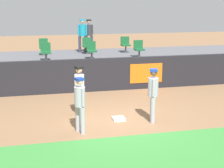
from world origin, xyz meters
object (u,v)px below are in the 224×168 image
seat_back_center (87,45)px  player_runner_visitor (153,91)px  seat_back_left (44,46)px  player_fielder_home (79,87)px  seat_front_center (91,49)px  seat_back_right (125,44)px  first_base (119,119)px  player_coach_visitor (80,101)px  seat_front_left (46,51)px  spectator_hooded (82,33)px  spectator_capped (89,33)px  seat_front_right (139,48)px

seat_back_center → player_runner_visitor: bearing=-82.7°
seat_back_left → player_fielder_home: bearing=-81.6°
seat_front_center → seat_back_right: (2.14, 1.80, 0.00)m
first_base → seat_back_right: seat_back_right is taller
player_fielder_home → player_coach_visitor: 1.61m
seat_front_left → spectator_hooded: size_ratio=0.48×
player_fielder_home → seat_front_left: size_ratio=2.06×
player_runner_visitor → spectator_hooded: bearing=-156.6°
player_runner_visitor → spectator_capped: spectator_capped is taller
seat_front_left → seat_back_center: same height
seat_back_right → seat_front_right: 1.81m
seat_front_left → player_fielder_home: bearing=-78.8°
seat_front_right → seat_back_center: same height
player_runner_visitor → seat_front_center: bearing=-154.1°
seat_back_right → seat_front_left: bearing=-157.1°
seat_front_center → first_base: bearing=-90.1°
player_coach_visitor → seat_back_center: size_ratio=2.02×
seat_back_right → seat_front_left: (-4.26, -1.80, -0.00)m
seat_front_left → seat_back_center: size_ratio=1.00×
player_fielder_home → seat_front_left: (-0.92, 4.61, 0.65)m
spectator_hooded → player_runner_visitor: bearing=99.0°
seat_back_left → seat_front_right: bearing=-21.9°
player_coach_visitor → seat_back_left: seat_back_left is taller
seat_back_right → seat_front_left: size_ratio=1.00×
seat_front_left → spectator_capped: (2.47, 2.88, 0.52)m
spectator_hooded → spectator_capped: bearing=-129.3°
spectator_hooded → seat_front_left: bearing=50.4°
seat_front_left → seat_back_left: bearing=91.1°
seat_back_left → seat_back_center: size_ratio=1.00×
first_base → seat_back_center: seat_back_center is taller
player_runner_visitor → seat_front_left: 6.59m
player_fielder_home → seat_back_center: 6.57m
player_fielder_home → spectator_capped: (1.56, 7.49, 1.17)m
player_coach_visitor → seat_back_right: bearing=134.6°
seat_front_right → spectator_capped: size_ratio=0.49×
first_base → seat_front_center: 5.60m
player_coach_visitor → seat_front_right: 7.28m
first_base → player_runner_visitor: size_ratio=0.23×
seat_front_center → seat_back_center: same height
player_fielder_home → spectator_hooded: spectator_hooded is taller
seat_front_right → seat_back_center: (-2.25, 1.80, 0.00)m
seat_back_center → seat_front_left: bearing=-140.7°
player_coach_visitor → seat_front_right: bearing=127.4°
spectator_capped → spectator_hooded: bearing=44.6°
player_runner_visitor → seat_back_left: size_ratio=2.10×
first_base → seat_back_center: (0.08, 7.17, 1.61)m
first_base → spectator_capped: (0.36, 8.25, 2.13)m
seat_back_right → spectator_hooded: 2.35m
player_runner_visitor → spectator_capped: (-0.69, 8.62, 1.15)m
spectator_capped → player_fielder_home: bearing=73.2°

